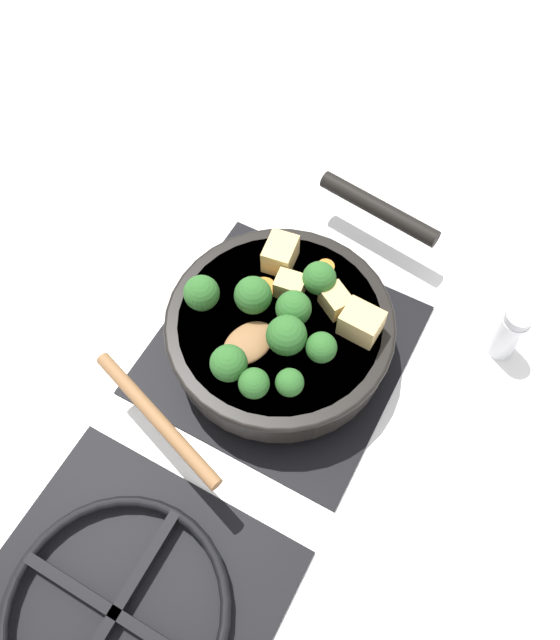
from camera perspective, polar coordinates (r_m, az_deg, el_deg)
The scene contains 21 objects.
ground_plane at distance 0.82m, azimuth 0.00°, elevation -2.72°, with size 2.40×2.40×0.00m, color white.
front_burner_grate at distance 0.81m, azimuth 0.00°, elevation -2.34°, with size 0.31×0.31×0.03m.
rear_burner_grate at distance 0.74m, azimuth -14.67°, elevation -24.55°, with size 0.31×0.31×0.03m.
skillet_pan at distance 0.77m, azimuth 0.14°, elevation -0.67°, with size 0.28×0.39×0.05m.
wooden_spoon at distance 0.71m, azimuth -7.22°, elevation -5.63°, with size 0.20×0.21×0.02m.
tofu_cube_center_large at distance 0.75m, azimuth 5.12°, elevation 1.76°, with size 0.04×0.03×0.03m, color #DBB770.
tofu_cube_near_handle at distance 0.78m, azimuth 0.03°, elevation 6.07°, with size 0.04×0.04×0.04m, color #DBB770.
tofu_cube_east_chunk at distance 0.76m, azimuth 0.93°, elevation 3.14°, with size 0.04×0.03×0.03m, color #DBB770.
tofu_cube_west_chunk at distance 0.73m, azimuth 7.43°, elevation -0.26°, with size 0.05×0.04×0.04m, color #DBB770.
broccoli_floret_near_spoon at distance 0.74m, azimuth -7.18°, elevation 2.45°, with size 0.04×0.04×0.05m.
broccoli_floret_center_top at distance 0.71m, azimuth 0.60°, elevation -1.44°, with size 0.05×0.05×0.05m.
broccoli_floret_east_rim at distance 0.74m, azimuth -2.58°, elevation 2.10°, with size 0.05×0.05×0.05m.
broccoli_floret_west_rim at distance 0.75m, azimuth 3.61°, elevation 3.81°, with size 0.04×0.04×0.05m.
broccoli_floret_north_edge at distance 0.69m, azimuth -2.39°, elevation -5.83°, with size 0.04×0.04×0.04m.
broccoli_floret_south_cluster at distance 0.69m, azimuth 0.89°, elevation -5.76°, with size 0.03×0.03×0.04m.
broccoli_floret_mid_floret at distance 0.71m, azimuth 3.80°, elevation -2.55°, with size 0.04×0.04×0.04m.
broccoli_floret_small_inner at distance 0.70m, azimuth -4.71°, elevation -3.98°, with size 0.04×0.04×0.05m.
broccoli_floret_tall_stem at distance 0.73m, azimuth 1.25°, elevation 1.05°, with size 0.04×0.04×0.05m.
carrot_slice_orange_thin at distance 0.77m, azimuth -1.49°, elevation 2.94°, with size 0.03×0.03×0.01m, color orange.
carrot_slice_near_center at distance 0.79m, azimuth 4.20°, elevation 4.86°, with size 0.02×0.02×0.01m, color orange.
salt_shaker at distance 0.84m, azimuth 20.19°, elevation -1.10°, with size 0.04×0.04×0.09m.
Camera 1 is at (-0.18, 0.33, 0.73)m, focal length 35.00 mm.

